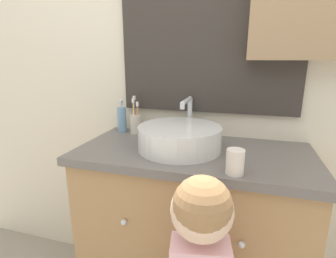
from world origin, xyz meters
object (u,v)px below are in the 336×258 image
at_px(soap_dispenser, 122,119).
at_px(drinking_cup, 235,162).
at_px(toothbrush_holder, 136,123).
at_px(sink_basin, 180,137).

height_order(soap_dispenser, drinking_cup, soap_dispenser).
bearing_deg(drinking_cup, soap_dispenser, 148.30).
xyz_separation_m(toothbrush_holder, soap_dispenser, (-0.08, -0.00, 0.02)).
bearing_deg(soap_dispenser, drinking_cup, -31.70).
bearing_deg(sink_basin, soap_dispenser, 153.82).
bearing_deg(soap_dispenser, toothbrush_holder, 0.37).
bearing_deg(toothbrush_holder, soap_dispenser, -179.63).
height_order(toothbrush_holder, drinking_cup, toothbrush_holder).
relative_size(sink_basin, soap_dispenser, 2.41).
xyz_separation_m(sink_basin, toothbrush_holder, (-0.29, 0.18, -0.00)).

